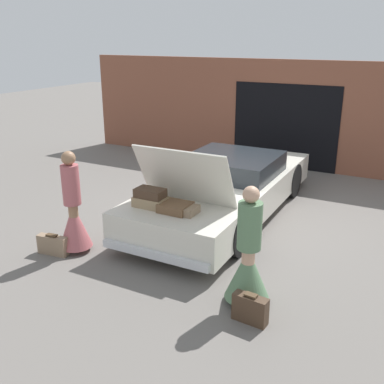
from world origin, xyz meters
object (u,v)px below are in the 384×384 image
Objects in this scene: car at (226,188)px; suitcase_beside_right_person at (250,309)px; person_left at (74,216)px; person_right at (248,263)px; suitcase_beside_left_person at (53,245)px.

suitcase_beside_right_person is (1.72, -3.16, -0.36)m from car.
person_right is (3.04, -0.12, -0.03)m from person_left.
person_right is 3.05× the size of suitcase_beside_left_person.
suitcase_beside_left_person is at bearing -120.99° from car.
person_right reaches higher than suitcase_beside_left_person.
car is at bearing 140.68° from person_left.
car is 9.92× the size of suitcase_beside_left_person.
person_left is at bearing 95.60° from person_right.
suitcase_beside_left_person is (-1.76, -2.93, -0.38)m from car.
person_right is 0.59m from suitcase_beside_right_person.
person_right is at bearing 2.82° from suitcase_beside_left_person.
suitcase_beside_right_person is (3.48, -0.23, 0.02)m from suitcase_beside_left_person.
person_right is at bearing 78.27° from person_left.
car reaches higher than person_right.
car is 3.16m from person_right.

